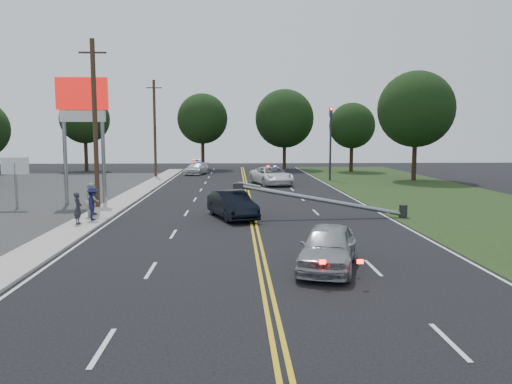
{
  "coord_description": "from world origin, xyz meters",
  "views": [
    {
      "loc": [
        -0.89,
        -18.13,
        4.45
      ],
      "look_at": [
        0.08,
        5.67,
        1.7
      ],
      "focal_mm": 35.0,
      "sensor_mm": 36.0,
      "label": 1
    }
  ],
  "objects_px": {
    "bystander_c": "(93,204)",
    "traffic_signal": "(331,137)",
    "utility_pole_far": "(155,128)",
    "waiting_sedan": "(328,247)",
    "emergency_b": "(197,169)",
    "bystander_d": "(92,200)",
    "bystander_b": "(92,200)",
    "fallen_streetlight": "(331,201)",
    "emergency_a": "(272,176)",
    "utility_pole_mid": "(95,124)",
    "bystander_a": "(78,208)",
    "pylon_sign": "(83,110)",
    "crashed_sedan": "(232,205)",
    "small_sign": "(15,170)"
  },
  "relations": [
    {
      "from": "fallen_streetlight",
      "to": "waiting_sedan",
      "type": "relative_size",
      "value": 2.16
    },
    {
      "from": "pylon_sign",
      "to": "emergency_b",
      "type": "xyz_separation_m",
      "value": [
        5.25,
        23.89,
        -5.34
      ]
    },
    {
      "from": "small_sign",
      "to": "utility_pole_mid",
      "type": "bearing_deg",
      "value": 0.0
    },
    {
      "from": "utility_pole_mid",
      "to": "waiting_sedan",
      "type": "relative_size",
      "value": 2.31
    },
    {
      "from": "fallen_streetlight",
      "to": "bystander_a",
      "type": "distance_m",
      "value": 12.87
    },
    {
      "from": "crashed_sedan",
      "to": "emergency_a",
      "type": "xyz_separation_m",
      "value": [
        3.39,
        17.89,
        0.07
      ]
    },
    {
      "from": "small_sign",
      "to": "bystander_c",
      "type": "xyz_separation_m",
      "value": [
        5.86,
        -4.77,
        -1.37
      ]
    },
    {
      "from": "small_sign",
      "to": "utility_pole_mid",
      "type": "distance_m",
      "value": 5.53
    },
    {
      "from": "utility_pole_far",
      "to": "bystander_b",
      "type": "relative_size",
      "value": 5.55
    },
    {
      "from": "pylon_sign",
      "to": "emergency_b",
      "type": "height_order",
      "value": "pylon_sign"
    },
    {
      "from": "emergency_a",
      "to": "bystander_b",
      "type": "bearing_deg",
      "value": -136.59
    },
    {
      "from": "traffic_signal",
      "to": "bystander_b",
      "type": "relative_size",
      "value": 3.91
    },
    {
      "from": "emergency_a",
      "to": "bystander_d",
      "type": "bearing_deg",
      "value": -137.81
    },
    {
      "from": "emergency_b",
      "to": "bystander_d",
      "type": "height_order",
      "value": "bystander_d"
    },
    {
      "from": "traffic_signal",
      "to": "waiting_sedan",
      "type": "height_order",
      "value": "traffic_signal"
    },
    {
      "from": "traffic_signal",
      "to": "utility_pole_mid",
      "type": "distance_m",
      "value": 25.12
    },
    {
      "from": "utility_pole_mid",
      "to": "bystander_c",
      "type": "height_order",
      "value": "utility_pole_mid"
    },
    {
      "from": "bystander_c",
      "to": "traffic_signal",
      "type": "bearing_deg",
      "value": -50.19
    },
    {
      "from": "bystander_b",
      "to": "emergency_a",
      "type": "bearing_deg",
      "value": -51.29
    },
    {
      "from": "bystander_a",
      "to": "waiting_sedan",
      "type": "bearing_deg",
      "value": -129.46
    },
    {
      "from": "crashed_sedan",
      "to": "bystander_b",
      "type": "relative_size",
      "value": 2.47
    },
    {
      "from": "small_sign",
      "to": "bystander_a",
      "type": "height_order",
      "value": "small_sign"
    },
    {
      "from": "emergency_b",
      "to": "bystander_a",
      "type": "relative_size",
      "value": 2.94
    },
    {
      "from": "pylon_sign",
      "to": "fallen_streetlight",
      "type": "height_order",
      "value": "pylon_sign"
    },
    {
      "from": "utility_pole_mid",
      "to": "waiting_sedan",
      "type": "bearing_deg",
      "value": -50.96
    },
    {
      "from": "fallen_streetlight",
      "to": "utility_pole_far",
      "type": "bearing_deg",
      "value": 117.24
    },
    {
      "from": "fallen_streetlight",
      "to": "emergency_a",
      "type": "relative_size",
      "value": 1.63
    },
    {
      "from": "waiting_sedan",
      "to": "traffic_signal",
      "type": "bearing_deg",
      "value": 95.66
    },
    {
      "from": "utility_pole_far",
      "to": "emergency_b",
      "type": "distance_m",
      "value": 7.09
    },
    {
      "from": "waiting_sedan",
      "to": "fallen_streetlight",
      "type": "bearing_deg",
      "value": 95.1
    },
    {
      "from": "bystander_b",
      "to": "fallen_streetlight",
      "type": "bearing_deg",
      "value": -111.35
    },
    {
      "from": "small_sign",
      "to": "fallen_streetlight",
      "type": "xyz_separation_m",
      "value": [
        18.19,
        -4.0,
        -1.41
      ]
    },
    {
      "from": "fallen_streetlight",
      "to": "pylon_sign",
      "type": "bearing_deg",
      "value": 157.78
    },
    {
      "from": "traffic_signal",
      "to": "emergency_a",
      "type": "relative_size",
      "value": 1.23
    },
    {
      "from": "fallen_streetlight",
      "to": "traffic_signal",
      "type": "bearing_deg",
      "value": 79.41
    },
    {
      "from": "waiting_sedan",
      "to": "bystander_d",
      "type": "xyz_separation_m",
      "value": [
        -10.83,
        10.9,
        0.18
      ]
    },
    {
      "from": "utility_pole_mid",
      "to": "bystander_d",
      "type": "relative_size",
      "value": 6.27
    },
    {
      "from": "pylon_sign",
      "to": "utility_pole_mid",
      "type": "height_order",
      "value": "utility_pole_mid"
    },
    {
      "from": "fallen_streetlight",
      "to": "utility_pole_mid",
      "type": "distance_m",
      "value": 14.58
    },
    {
      "from": "utility_pole_far",
      "to": "bystander_a",
      "type": "height_order",
      "value": "utility_pole_far"
    },
    {
      "from": "utility_pole_mid",
      "to": "crashed_sedan",
      "type": "xyz_separation_m",
      "value": [
        8.12,
        -3.82,
        -4.35
      ]
    },
    {
      "from": "emergency_b",
      "to": "traffic_signal",
      "type": "bearing_deg",
      "value": -15.39
    },
    {
      "from": "emergency_a",
      "to": "bystander_c",
      "type": "height_order",
      "value": "bystander_c"
    },
    {
      "from": "utility_pole_far",
      "to": "bystander_d",
      "type": "relative_size",
      "value": 6.27
    },
    {
      "from": "fallen_streetlight",
      "to": "bystander_b",
      "type": "relative_size",
      "value": 5.19
    },
    {
      "from": "utility_pole_far",
      "to": "waiting_sedan",
      "type": "relative_size",
      "value": 2.31
    },
    {
      "from": "traffic_signal",
      "to": "bystander_c",
      "type": "relative_size",
      "value": 4.17
    },
    {
      "from": "small_sign",
      "to": "emergency_a",
      "type": "height_order",
      "value": "small_sign"
    },
    {
      "from": "waiting_sedan",
      "to": "bystander_c",
      "type": "height_order",
      "value": "bystander_c"
    },
    {
      "from": "small_sign",
      "to": "waiting_sedan",
      "type": "bearing_deg",
      "value": -40.92
    }
  ]
}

